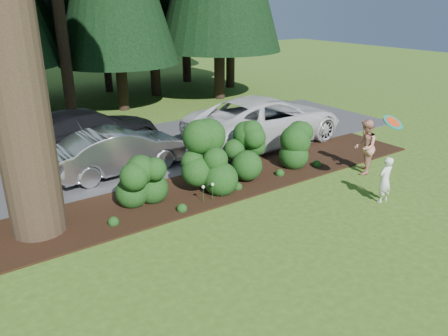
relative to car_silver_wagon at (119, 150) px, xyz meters
name	(u,v)px	position (x,y,z in m)	size (l,w,h in m)	color
ground	(279,234)	(1.49, -5.94, -0.74)	(80.00, 80.00, 0.00)	#3A5B1A
mulch_bed	(205,188)	(1.49, -2.69, -0.71)	(16.00, 2.50, 0.05)	black
driveway	(143,150)	(1.49, 1.56, -0.72)	(22.00, 6.00, 0.03)	#38383A
shrub_row	(229,159)	(2.26, -2.80, 0.07)	(6.53, 1.60, 1.61)	#143C12
lily_cluster	(213,185)	(1.19, -3.54, -0.24)	(0.69, 0.09, 0.57)	#143C12
car_silver_wagon	(119,150)	(0.00, 0.00, 0.00)	(1.50, 4.30, 1.42)	#A9AAAE
car_white_suv	(266,120)	(5.79, -0.30, 0.18)	(2.96, 6.42, 1.78)	silver
car_dark_suv	(87,131)	(-0.21, 2.43, 0.08)	(2.21, 5.45, 1.58)	black
child	(385,180)	(5.03, -6.21, -0.09)	(0.47, 0.31, 1.30)	white
adult	(365,147)	(6.32, -4.49, 0.13)	(0.85, 0.66, 1.74)	red
frisbee	(393,122)	(5.14, -6.13, 1.48)	(0.57, 0.50, 0.32)	#188872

